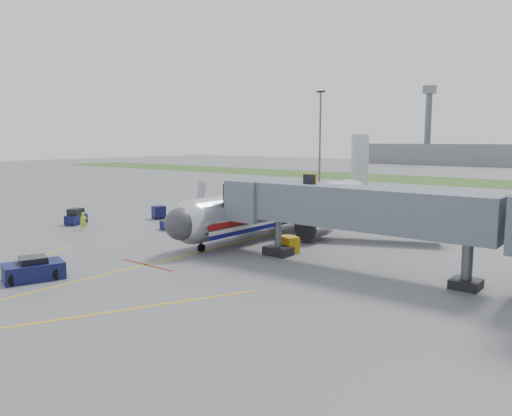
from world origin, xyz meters
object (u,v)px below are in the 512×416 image
Objects in this scene: baggage_tug at (76,217)px; ramp_worker at (83,221)px; pushback_tug at (34,270)px; belt_loader at (178,223)px; airliner at (290,205)px.

ramp_worker is at bearing -21.25° from baggage_tug.
pushback_tug is 0.94× the size of belt_loader.
belt_loader reaches higher than pushback_tug.
airliner reaches higher than belt_loader.
belt_loader is (-7.21, 19.91, -0.12)m from pushback_tug.
belt_loader is (-9.99, -6.73, -2.10)m from airliner.
belt_loader is 2.44× the size of ramp_worker.
belt_loader is at bearing -146.03° from airliner.
airliner is 12.23m from belt_loader.
pushback_tug is at bearing -70.10° from belt_loader.
airliner reaches higher than pushback_tug.
pushback_tug is (-2.79, -26.64, -1.98)m from airliner.
baggage_tug is 0.63× the size of belt_loader.
belt_loader reaches higher than ramp_worker.
pushback_tug is 23.13m from baggage_tug.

